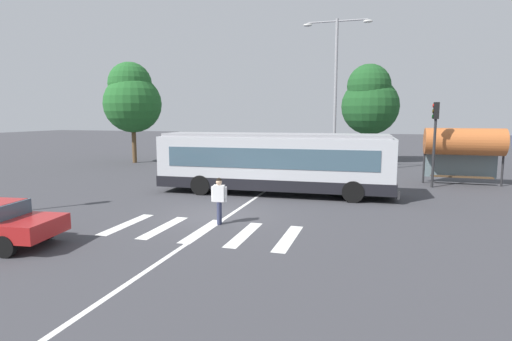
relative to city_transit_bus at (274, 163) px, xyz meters
name	(u,v)px	position (x,y,z in m)	size (l,w,h in m)	color
ground_plane	(217,215)	(-1.08, -4.98, -1.59)	(160.00, 160.00, 0.00)	#3D3D42
city_transit_bus	(274,163)	(0.00, 0.00, 0.00)	(11.94, 3.08, 3.06)	black
pedestrian_crossing_street	(219,198)	(-0.49, -6.25, -0.62)	(0.58, 0.31, 1.72)	#333856
parked_car_teal	(278,158)	(-2.17, 10.02, -0.82)	(1.98, 4.55, 1.35)	black
parked_car_blue	(316,159)	(0.67, 10.08, -0.82)	(2.14, 4.62, 1.35)	black
parked_car_silver	(352,160)	(3.29, 10.34, -0.82)	(1.94, 4.53, 1.35)	black
traffic_light_far_corner	(435,131)	(7.96, 4.33, 1.55)	(0.33, 0.32, 4.67)	#28282B
bus_stop_shelter	(464,143)	(9.70, 5.81, 0.83)	(4.22, 1.54, 3.25)	#28282B
twin_arm_street_lamp	(336,82)	(2.19, 7.90, 4.57)	(4.44, 0.32, 10.17)	#939399
background_tree_left	(132,98)	(-14.77, 10.14, 3.83)	(4.76, 4.76, 8.38)	brown
background_tree_right	(370,100)	(4.25, 16.20, 3.65)	(4.81, 4.81, 8.24)	brown
crosswalk_painted_stripes	(203,231)	(-0.72, -7.23, -1.58)	(6.48, 2.98, 0.01)	silver
lane_center_line	(244,205)	(-0.60, -2.98, -1.59)	(0.16, 24.00, 0.01)	silver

